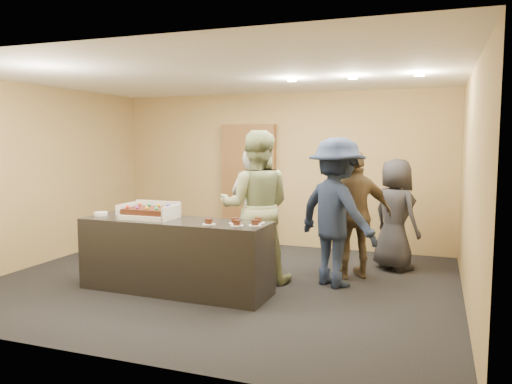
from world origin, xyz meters
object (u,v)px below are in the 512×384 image
Objects in this scene: person_dark_suit at (395,214)px; sheet_cake at (149,211)px; person_brown_extra at (355,214)px; person_server_grey at (254,212)px; storage_cabinet at (249,185)px; person_navy_man at (336,212)px; person_sage_man at (256,207)px; cake_box at (150,215)px; serving_counter at (175,256)px; plate_stack at (101,214)px.

sheet_cake is at bearing 77.06° from person_dark_suit.
person_brown_extra is at bearing 30.51° from sheet_cake.
storage_cabinet is at bearing -64.06° from person_server_grey.
person_sage_man is at bearing 41.83° from person_navy_man.
person_navy_man is at bearing -46.05° from storage_cabinet.
person_server_grey reaches higher than person_dark_suit.
sheet_cake is (-0.21, -3.00, -0.08)m from storage_cabinet.
cake_box is 2.38m from person_navy_man.
serving_counter is 1.33× the size of person_server_grey.
sheet_cake is 1.41m from person_server_grey.
person_brown_extra reaches higher than serving_counter.
person_navy_man is (1.83, 0.94, 0.51)m from serving_counter.
storage_cabinet is at bearing -82.39° from person_sage_man.
person_dark_suit reaches higher than serving_counter.
storage_cabinet reaches higher than person_navy_man.
person_navy_man reaches higher than person_brown_extra.
person_brown_extra is (0.17, 0.46, -0.08)m from person_navy_man.
plate_stack is at bearing 7.17° from person_sage_man.
person_server_grey is 1.12× the size of person_dark_suit.
person_server_grey reaches higher than person_brown_extra.
serving_counter is 1.19m from plate_stack.
storage_cabinet is 3.01m from sheet_cake.
person_navy_man reaches higher than sheet_cake.
person_sage_man is 1.06m from person_navy_man.
cake_box is at bearing 55.67° from person_navy_man.
person_server_grey is at bearing 34.14° from person_navy_man.
person_navy_man is (1.04, 0.16, -0.05)m from person_sage_man.
serving_counter is 1.25× the size of person_navy_man.
person_server_grey is 2.10m from person_dark_suit.
sheet_cake is at bearing -178.70° from serving_counter.
person_navy_man is (2.92, 0.94, 0.04)m from plate_stack.
storage_cabinet is 1.13× the size of person_navy_man.
storage_cabinet is 2.86m from person_navy_man.
sheet_cake is 3.50m from person_dark_suit.
plate_stack is (-0.93, -3.00, -0.16)m from storage_cabinet.
sheet_cake is 1.39m from person_sage_man.
cake_box is at bearing 17.72° from person_sage_man.
person_dark_suit is (2.84, 2.01, -0.14)m from cake_box.
person_navy_man is (2.20, 0.94, -0.04)m from sheet_cake.
person_sage_man is (0.08, -0.14, 0.10)m from person_server_grey.
serving_counter is at bearing 55.95° from person_server_grey.
storage_cabinet is at bearing 86.01° from sheet_cake.
plate_stack reaches higher than serving_counter.
cake_box is (-0.37, 0.02, 0.50)m from serving_counter.
plate_stack is at bearing -179.69° from sheet_cake.
cake_box is at bearing -94.02° from storage_cabinet.
person_sage_man is at bearing 123.67° from person_server_grey.
person_brown_extra reaches higher than sheet_cake.
serving_counter is 0.66m from sheet_cake.
person_brown_extra is (3.09, 1.40, -0.04)m from plate_stack.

